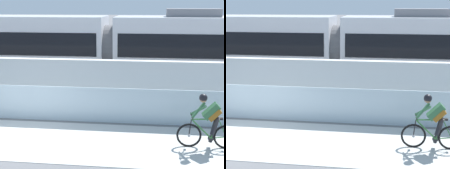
{
  "view_description": "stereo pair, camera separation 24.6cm",
  "coord_description": "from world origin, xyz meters",
  "views": [
    {
      "loc": [
        4.38,
        -9.95,
        4.16
      ],
      "look_at": [
        2.84,
        2.35,
        1.25
      ],
      "focal_mm": 57.45,
      "sensor_mm": 36.0,
      "label": 1
    },
    {
      "loc": [
        4.62,
        -9.92,
        4.16
      ],
      "look_at": [
        2.84,
        2.35,
        1.25
      ],
      "focal_mm": 57.45,
      "sensor_mm": 36.0,
      "label": 2
    }
  ],
  "objects": [
    {
      "name": "ground_plane",
      "position": [
        0.0,
        0.0,
        0.0
      ],
      "size": [
        200.0,
        200.0,
        0.0
      ],
      "primitive_type": "plane",
      "color": "slate"
    },
    {
      "name": "bike_path_deck",
      "position": [
        0.0,
        0.0,
        0.01
      ],
      "size": [
        32.0,
        3.2,
        0.01
      ],
      "primitive_type": "cube",
      "color": "beige",
      "rests_on": "ground"
    },
    {
      "name": "glass_parapet",
      "position": [
        0.0,
        1.85,
        0.62
      ],
      "size": [
        32.0,
        0.05,
        1.24
      ],
      "primitive_type": "cube",
      "color": "silver",
      "rests_on": "ground"
    },
    {
      "name": "concrete_barrier_wall",
      "position": [
        0.0,
        3.65,
        0.96
      ],
      "size": [
        32.0,
        0.36,
        1.92
      ],
      "primitive_type": "cube",
      "color": "silver",
      "rests_on": "ground"
    },
    {
      "name": "tram_rail_near",
      "position": [
        0.0,
        6.13,
        0.0
      ],
      "size": [
        32.0,
        0.08,
        0.01
      ],
      "primitive_type": "cube",
      "color": "#595654",
      "rests_on": "ground"
    },
    {
      "name": "tram_rail_far",
      "position": [
        0.0,
        7.57,
        0.0
      ],
      "size": [
        32.0,
        0.08,
        0.01
      ],
      "primitive_type": "cube",
      "color": "#595654",
      "rests_on": "ground"
    },
    {
      "name": "tram",
      "position": [
        2.19,
        6.85,
        1.89
      ],
      "size": [
        22.56,
        2.54,
        3.81
      ],
      "color": "silver",
      "rests_on": "ground"
    },
    {
      "name": "cyclist_on_bike",
      "position": [
        5.91,
        0.0,
        0.78
      ],
      "size": [
        1.77,
        0.58,
        1.61
      ],
      "color": "black",
      "rests_on": "ground"
    }
  ]
}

